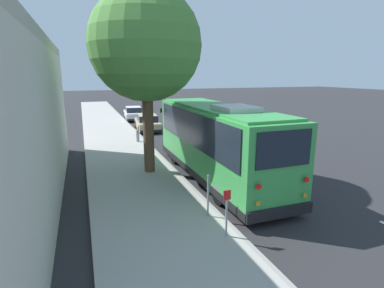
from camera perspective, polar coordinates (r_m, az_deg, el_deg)
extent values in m
plane|color=#28282B|center=(13.71, 4.39, -6.28)|extent=(160.00, 160.00, 0.00)
cube|color=#A3A099|center=(12.71, -10.41, -7.72)|extent=(80.00, 3.88, 0.15)
cube|color=gray|center=(13.16, -1.70, -6.75)|extent=(80.00, 0.14, 0.15)
cube|color=green|center=(13.15, 4.61, 0.61)|extent=(9.32, 2.35, 2.87)
cube|color=black|center=(13.49, 4.51, -4.76)|extent=(9.37, 2.40, 0.28)
cube|color=black|center=(13.03, 4.66, 3.31)|extent=(8.56, 2.43, 1.37)
cube|color=black|center=(17.34, -1.88, 5.80)|extent=(0.03, 2.05, 1.44)
cube|color=black|center=(9.07, 17.18, -0.94)|extent=(0.03, 1.88, 1.10)
cube|color=black|center=(17.26, -1.90, 7.99)|extent=(0.04, 1.69, 0.22)
cube|color=green|center=(12.91, 4.73, 7.01)|extent=(8.75, 2.13, 0.10)
cube|color=silver|center=(11.42, 8.28, 6.72)|extent=(1.71, 1.33, 0.20)
cube|color=black|center=(17.70, -1.86, -0.25)|extent=(0.10, 2.36, 0.36)
cube|color=black|center=(9.71, 16.46, -12.41)|extent=(0.10, 2.36, 0.36)
cylinder|color=red|center=(8.84, 12.61, -7.94)|extent=(0.03, 0.18, 0.18)
cylinder|color=orange|center=(9.04, 12.44, -11.00)|extent=(0.03, 0.14, 0.14)
cylinder|color=red|center=(9.82, 20.98, -6.36)|extent=(0.03, 0.18, 0.18)
cylinder|color=orange|center=(10.00, 20.74, -9.15)|extent=(0.03, 0.14, 0.14)
cube|color=white|center=(17.48, -4.35, 0.12)|extent=(0.04, 0.32, 0.18)
cube|color=white|center=(17.96, 0.46, 0.52)|extent=(0.04, 0.32, 0.18)
cube|color=black|center=(16.64, -5.91, 6.38)|extent=(0.06, 0.10, 0.24)
cylinder|color=black|center=(15.59, -3.14, -1.94)|extent=(1.00, 0.30, 1.00)
cylinder|color=slate|center=(15.59, -3.14, -1.94)|extent=(0.45, 0.32, 0.45)
cylinder|color=black|center=(16.28, 3.71, -1.30)|extent=(1.00, 0.30, 1.00)
cylinder|color=slate|center=(16.28, 3.71, -1.30)|extent=(0.45, 0.32, 0.45)
cylinder|color=black|center=(10.83, 5.41, -8.90)|extent=(1.00, 0.30, 1.00)
cylinder|color=slate|center=(10.83, 5.41, -8.90)|extent=(0.45, 0.32, 0.45)
cylinder|color=black|center=(11.80, 14.42, -7.38)|extent=(1.00, 0.30, 1.00)
cylinder|color=slate|center=(11.80, 14.42, -7.38)|extent=(0.45, 0.32, 0.45)
cube|color=tan|center=(25.30, -8.50, 3.74)|extent=(4.43, 2.08, 0.63)
cube|color=black|center=(25.10, -8.51, 4.95)|extent=(2.16, 1.66, 0.48)
cube|color=tan|center=(25.07, -8.52, 5.49)|extent=(2.07, 1.62, 0.05)
cube|color=black|center=(27.46, -9.05, 4.00)|extent=(0.22, 1.68, 0.20)
cube|color=black|center=(23.21, -7.80, 2.37)|extent=(0.22, 1.68, 0.20)
cylinder|color=black|center=(26.58, -10.56, 3.77)|extent=(0.66, 0.25, 0.64)
cylinder|color=slate|center=(26.58, -10.56, 3.77)|extent=(0.31, 0.24, 0.29)
cylinder|color=black|center=(26.76, -7.16, 3.95)|extent=(0.66, 0.25, 0.64)
cylinder|color=slate|center=(26.76, -7.16, 3.95)|extent=(0.31, 0.24, 0.29)
cylinder|color=black|center=(23.91, -9.96, 2.76)|extent=(0.66, 0.25, 0.64)
cylinder|color=slate|center=(23.91, -9.96, 2.76)|extent=(0.31, 0.24, 0.29)
cylinder|color=black|center=(24.11, -6.20, 2.97)|extent=(0.66, 0.25, 0.64)
cylinder|color=slate|center=(24.11, -6.20, 2.97)|extent=(0.31, 0.24, 0.29)
cube|color=silver|center=(31.32, -11.07, 5.48)|extent=(4.22, 1.96, 0.66)
cube|color=black|center=(31.15, -11.10, 6.49)|extent=(2.04, 1.59, 0.48)
cube|color=silver|center=(31.12, -11.12, 6.93)|extent=(1.96, 1.55, 0.05)
cube|color=black|center=(33.41, -11.42, 5.53)|extent=(0.18, 1.65, 0.20)
cube|color=black|center=(29.30, -10.64, 4.52)|extent=(0.18, 1.65, 0.20)
cylinder|color=black|center=(32.57, -12.65, 5.41)|extent=(0.69, 0.24, 0.68)
cylinder|color=slate|center=(32.57, -12.65, 5.41)|extent=(0.32, 0.24, 0.31)
cylinder|color=black|center=(32.71, -9.94, 5.56)|extent=(0.69, 0.24, 0.68)
cylinder|color=slate|center=(32.71, -9.94, 5.56)|extent=(0.32, 0.24, 0.31)
cylinder|color=black|center=(29.99, -12.28, 4.78)|extent=(0.69, 0.24, 0.68)
cylinder|color=slate|center=(29.99, -12.28, 4.78)|extent=(0.32, 0.24, 0.31)
cylinder|color=black|center=(30.14, -9.34, 4.95)|extent=(0.69, 0.24, 0.68)
cylinder|color=slate|center=(30.14, -9.34, 4.95)|extent=(0.32, 0.24, 0.31)
cylinder|color=brown|center=(13.71, -8.30, 2.78)|extent=(0.49, 0.49, 3.94)
sphere|color=#4C8438|center=(13.54, -8.83, 18.18)|extent=(4.82, 4.82, 4.82)
sphere|color=#528F3C|center=(14.35, -9.60, 24.18)|extent=(3.13, 3.13, 3.13)
cylinder|color=gray|center=(8.53, 6.57, -13.87)|extent=(0.06, 0.06, 1.08)
cube|color=red|center=(8.24, 6.70, -9.65)|extent=(0.02, 0.22, 0.28)
cylinder|color=gray|center=(9.53, 3.06, -9.85)|extent=(0.06, 0.06, 1.37)
cylinder|color=#99999E|center=(20.33, -10.31, 1.37)|extent=(0.22, 0.22, 0.65)
sphere|color=#99999E|center=(20.26, -10.36, 2.43)|extent=(0.20, 0.20, 0.20)
cube|color=#B1A99C|center=(11.37, -27.05, 17.51)|extent=(16.12, 0.30, 0.40)
cube|color=silver|center=(14.61, 17.30, -5.61)|extent=(2.40, 0.14, 0.01)
cube|color=silver|center=(19.50, 6.63, -0.43)|extent=(2.40, 0.14, 0.01)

